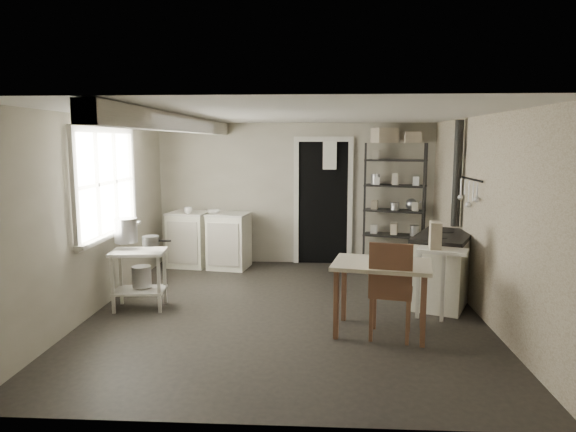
# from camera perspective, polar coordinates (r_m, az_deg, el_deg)

# --- Properties ---
(floor) EXTENTS (5.00, 5.00, 0.00)m
(floor) POSITION_cam_1_polar(r_m,az_deg,el_deg) (6.22, -0.16, -10.48)
(floor) COLOR black
(floor) RESTS_ON ground
(ceiling) EXTENTS (5.00, 5.00, 0.00)m
(ceiling) POSITION_cam_1_polar(r_m,az_deg,el_deg) (5.90, -0.17, 11.19)
(ceiling) COLOR silver
(ceiling) RESTS_ON wall_back
(wall_back) EXTENTS (4.50, 0.02, 2.30)m
(wall_back) POSITION_cam_1_polar(r_m,az_deg,el_deg) (8.43, 0.86, 2.48)
(wall_back) COLOR #A9A290
(wall_back) RESTS_ON ground
(wall_front) EXTENTS (4.50, 0.02, 2.30)m
(wall_front) POSITION_cam_1_polar(r_m,az_deg,el_deg) (3.50, -2.63, -5.76)
(wall_front) COLOR #A9A290
(wall_front) RESTS_ON ground
(wall_left) EXTENTS (0.02, 5.00, 2.30)m
(wall_left) POSITION_cam_1_polar(r_m,az_deg,el_deg) (6.49, -20.42, 0.22)
(wall_left) COLOR #A9A290
(wall_left) RESTS_ON ground
(wall_right) EXTENTS (0.02, 5.00, 2.30)m
(wall_right) POSITION_cam_1_polar(r_m,az_deg,el_deg) (6.24, 20.94, -0.11)
(wall_right) COLOR #A9A290
(wall_right) RESTS_ON ground
(window) EXTENTS (0.12, 1.76, 1.28)m
(window) POSITION_cam_1_polar(r_m,az_deg,el_deg) (6.62, -19.65, 3.46)
(window) COLOR beige
(window) RESTS_ON wall_left
(doorway) EXTENTS (0.96, 0.10, 2.08)m
(doorway) POSITION_cam_1_polar(r_m,az_deg,el_deg) (8.41, 3.91, 1.42)
(doorway) COLOR beige
(doorway) RESTS_ON ground
(ceiling_beam) EXTENTS (0.18, 5.00, 0.18)m
(ceiling_beam) POSITION_cam_1_polar(r_m,az_deg,el_deg) (6.09, -11.70, 9.99)
(ceiling_beam) COLOR beige
(ceiling_beam) RESTS_ON ceiling
(wallpaper_panel) EXTENTS (0.01, 5.00, 2.30)m
(wallpaper_panel) POSITION_cam_1_polar(r_m,az_deg,el_deg) (6.23, 20.86, -0.11)
(wallpaper_panel) COLOR #B8AD95
(wallpaper_panel) RESTS_ON wall_right
(utensil_rail) EXTENTS (0.06, 1.20, 0.44)m
(utensil_rail) POSITION_cam_1_polar(r_m,az_deg,el_deg) (6.75, 19.10, 4.00)
(utensil_rail) COLOR #B1B1B3
(utensil_rail) RESTS_ON wall_right
(prep_table) EXTENTS (0.67, 0.51, 0.71)m
(prep_table) POSITION_cam_1_polar(r_m,az_deg,el_deg) (6.45, -16.20, -6.43)
(prep_table) COLOR beige
(prep_table) RESTS_ON ground
(stockpot) EXTENTS (0.32, 0.32, 0.29)m
(stockpot) POSITION_cam_1_polar(r_m,az_deg,el_deg) (6.48, -17.58, -1.54)
(stockpot) COLOR #B1B1B3
(stockpot) RESTS_ON prep_table
(saucepan) EXTENTS (0.26, 0.26, 0.11)m
(saucepan) POSITION_cam_1_polar(r_m,az_deg,el_deg) (6.22, -15.00, -2.67)
(saucepan) COLOR #B1B1B3
(saucepan) RESTS_ON prep_table
(bucket) EXTENTS (0.25, 0.25, 0.25)m
(bucket) POSITION_cam_1_polar(r_m,az_deg,el_deg) (6.49, -15.95, -6.47)
(bucket) COLOR #B1B1B3
(bucket) RESTS_ON prep_table
(base_cabinets) EXTENTS (1.41, 0.77, 0.88)m
(base_cabinets) POSITION_cam_1_polar(r_m,az_deg,el_deg) (8.32, -8.75, -2.49)
(base_cabinets) COLOR #ECE8CD
(base_cabinets) RESTS_ON ground
(mixing_bowl) EXTENTS (0.32, 0.32, 0.07)m
(mixing_bowl) POSITION_cam_1_polar(r_m,az_deg,el_deg) (8.16, -8.32, 0.81)
(mixing_bowl) COLOR silver
(mixing_bowl) RESTS_ON base_cabinets
(counter_cup) EXTENTS (0.15, 0.15, 0.10)m
(counter_cup) POSITION_cam_1_polar(r_m,az_deg,el_deg) (8.20, -11.04, 0.91)
(counter_cup) COLOR silver
(counter_cup) RESTS_ON base_cabinets
(shelf_rack) EXTENTS (1.00, 0.61, 1.98)m
(shelf_rack) POSITION_cam_1_polar(r_m,az_deg,el_deg) (8.28, 11.76, 0.81)
(shelf_rack) COLOR black
(shelf_rack) RESTS_ON ground
(shelf_jar) EXTENTS (0.09, 0.09, 0.18)m
(shelf_jar) POSITION_cam_1_polar(r_m,az_deg,el_deg) (8.23, 9.85, 3.71)
(shelf_jar) COLOR silver
(shelf_jar) RESTS_ON shelf_rack
(storage_box_a) EXTENTS (0.41, 0.39, 0.23)m
(storage_box_a) POSITION_cam_1_polar(r_m,az_deg,el_deg) (8.18, 10.65, 8.20)
(storage_box_a) COLOR beige
(storage_box_a) RESTS_ON shelf_rack
(storage_box_b) EXTENTS (0.31, 0.29, 0.17)m
(storage_box_b) POSITION_cam_1_polar(r_m,az_deg,el_deg) (8.30, 13.45, 7.97)
(storage_box_b) COLOR beige
(storage_box_b) RESTS_ON shelf_rack
(stove) EXTENTS (1.01, 1.25, 0.86)m
(stove) POSITION_cam_1_polar(r_m,az_deg,el_deg) (6.69, 16.79, -5.56)
(stove) COLOR #ECE8CD
(stove) RESTS_ON ground
(stovepipe) EXTENTS (0.14, 0.14, 1.40)m
(stovepipe) POSITION_cam_1_polar(r_m,az_deg,el_deg) (6.97, 18.29, 4.48)
(stovepipe) COLOR black
(stovepipe) RESTS_ON stove
(side_ledge) EXTENTS (0.61, 0.46, 0.83)m
(side_ledge) POSITION_cam_1_polar(r_m,az_deg,el_deg) (6.00, 16.67, -7.24)
(side_ledge) COLOR beige
(side_ledge) RESTS_ON ground
(oats_box) EXTENTS (0.14, 0.21, 0.30)m
(oats_box) POSITION_cam_1_polar(r_m,az_deg,el_deg) (5.87, 16.07, -1.76)
(oats_box) COLOR beige
(oats_box) RESTS_ON side_ledge
(work_table) EXTENTS (1.11, 0.88, 0.76)m
(work_table) POSITION_cam_1_polar(r_m,az_deg,el_deg) (5.52, 10.30, -8.94)
(work_table) COLOR beige
(work_table) RESTS_ON ground
(table_cup) EXTENTS (0.12, 0.12, 0.10)m
(table_cup) POSITION_cam_1_polar(r_m,az_deg,el_deg) (5.27, 12.25, -4.98)
(table_cup) COLOR silver
(table_cup) RESTS_ON work_table
(chair) EXTENTS (0.50, 0.52, 1.02)m
(chair) POSITION_cam_1_polar(r_m,az_deg,el_deg) (5.40, 11.39, -8.19)
(chair) COLOR brown
(chair) RESTS_ON ground
(flour_sack) EXTENTS (0.46, 0.43, 0.44)m
(flour_sack) POSITION_cam_1_polar(r_m,az_deg,el_deg) (7.97, 10.26, -4.62)
(flour_sack) COLOR silver
(flour_sack) RESTS_ON ground
(floor_crock) EXTENTS (0.14, 0.14, 0.16)m
(floor_crock) POSITION_cam_1_polar(r_m,az_deg,el_deg) (6.40, 15.44, -9.53)
(floor_crock) COLOR silver
(floor_crock) RESTS_ON ground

